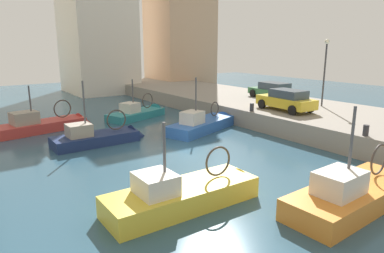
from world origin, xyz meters
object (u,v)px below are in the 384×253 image
object	(u,v)px
fishing_boat_orange	(357,201)
fishing_boat_teal	(140,116)
mooring_bollard_north	(252,107)
quay_streetlamp	(325,61)
parked_car_yellow	(286,100)
fishing_boat_blue	(205,128)
fishing_boat_yellow	(190,202)
mooring_bollard_mid	(366,130)
fishing_boat_red	(46,128)
parked_car_green	(273,90)
fishing_boat_navy	(102,141)

from	to	relation	value
fishing_boat_orange	fishing_boat_teal	xyz separation A→B (m)	(0.46, 18.39, -0.01)
mooring_bollard_north	quay_streetlamp	world-z (taller)	quay_streetlamp
parked_car_yellow	quay_streetlamp	distance (m)	4.39
fishing_boat_blue	fishing_boat_yellow	distance (m)	11.35
fishing_boat_orange	mooring_bollard_mid	world-z (taller)	fishing_boat_orange
parked_car_yellow	quay_streetlamp	world-z (taller)	quay_streetlamp
fishing_boat_blue	mooring_bollard_north	size ratio (longest dim) A/B	12.28
mooring_bollard_mid	mooring_bollard_north	bearing A→B (deg)	90.00
fishing_boat_red	mooring_bollard_north	xyz separation A→B (m)	(11.79, -7.46, 1.35)
fishing_boat_teal	parked_car_green	bearing A→B (deg)	-24.12
fishing_boat_yellow	fishing_boat_blue	bearing A→B (deg)	50.44
fishing_boat_red	fishing_boat_blue	bearing A→B (deg)	-33.65
fishing_boat_orange	quay_streetlamp	distance (m)	14.76
parked_car_green	mooring_bollard_mid	bearing A→B (deg)	-116.39
fishing_boat_blue	fishing_boat_red	bearing A→B (deg)	146.35
fishing_boat_yellow	parked_car_yellow	size ratio (longest dim) A/B	1.51
mooring_bollard_mid	quay_streetlamp	world-z (taller)	quay_streetlamp
fishing_boat_yellow	parked_car_yellow	xyz separation A→B (m)	(12.16, 6.05, 1.84)
fishing_boat_navy	mooring_bollard_north	world-z (taller)	fishing_boat_navy
fishing_boat_blue	mooring_bollard_mid	size ratio (longest dim) A/B	12.28
mooring_bollard_mid	quay_streetlamp	xyz separation A→B (m)	(5.65, 6.48, 2.98)
fishing_boat_teal	fishing_boat_yellow	bearing A→B (deg)	-110.02
mooring_bollard_mid	parked_car_green	bearing A→B (deg)	63.61
fishing_boat_navy	mooring_bollard_mid	bearing A→B (deg)	-46.41
quay_streetlamp	parked_car_green	bearing A→B (deg)	91.31
fishing_boat_teal	fishing_boat_orange	bearing A→B (deg)	-91.44
mooring_bollard_mid	fishing_boat_teal	bearing A→B (deg)	106.43
fishing_boat_navy	quay_streetlamp	bearing A→B (deg)	-13.92
fishing_boat_teal	parked_car_yellow	size ratio (longest dim) A/B	1.38
mooring_bollard_mid	fishing_boat_navy	bearing A→B (deg)	133.59
fishing_boat_blue	parked_car_green	distance (m)	8.75
fishing_boat_blue	parked_car_yellow	bearing A→B (deg)	-28.74
parked_car_green	parked_car_yellow	size ratio (longest dim) A/B	1.03
fishing_boat_orange	quay_streetlamp	bearing A→B (deg)	40.36
quay_streetlamp	fishing_boat_orange	bearing A→B (deg)	-139.64
fishing_boat_teal	parked_car_green	xyz separation A→B (m)	(10.18, -4.56, 1.79)
fishing_boat_navy	fishing_boat_red	xyz separation A→B (m)	(-1.98, 5.15, 0.01)
fishing_boat_yellow	parked_car_yellow	world-z (taller)	fishing_boat_yellow
fishing_boat_navy	mooring_bollard_mid	size ratio (longest dim) A/B	10.24
fishing_boat_navy	fishing_boat_yellow	xyz separation A→B (m)	(-0.28, -9.55, -0.01)
fishing_boat_orange	parked_car_green	size ratio (longest dim) A/B	1.55
fishing_boat_red	mooring_bollard_north	bearing A→B (deg)	-32.31
fishing_boat_navy	fishing_boat_orange	distance (m)	13.80
parked_car_yellow	quay_streetlamp	xyz separation A→B (m)	(3.58, -0.33, 2.51)
quay_streetlamp	parked_car_yellow	bearing A→B (deg)	174.71
parked_car_green	parked_car_yellow	xyz separation A→B (m)	(-3.47, -4.36, 0.05)
fishing_boat_yellow	quay_streetlamp	distance (m)	17.31
fishing_boat_orange	mooring_bollard_mid	size ratio (longest dim) A/B	12.44
fishing_boat_orange	fishing_boat_navy	bearing A→B (deg)	109.97
mooring_bollard_mid	parked_car_yellow	bearing A→B (deg)	73.08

